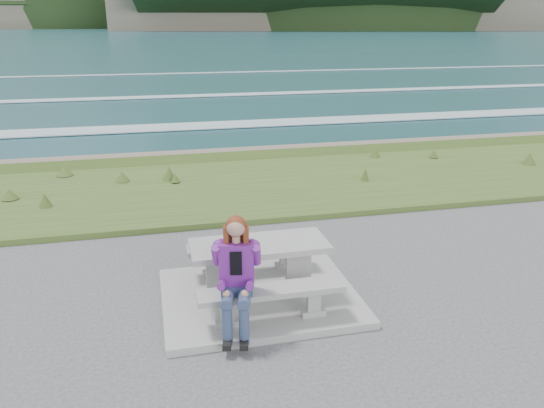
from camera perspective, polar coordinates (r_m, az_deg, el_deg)
The scene contains 9 objects.
concrete_slab at distance 7.31m, azimuth -1.34°, elevation -9.96°, with size 2.60×2.10×0.10m, color gray.
picnic_table at distance 7.02m, azimuth -1.38°, elevation -5.45°, with size 1.80×0.75×0.75m.
bench_landward at distance 6.52m, azimuth -0.08°, elevation -9.82°, with size 1.80×0.35×0.45m.
bench_seaward at distance 7.74m, azimuth -2.44°, elevation -4.91°, with size 1.80×0.35×0.45m.
grass_verge at distance 11.89m, azimuth -6.33°, elevation 1.39°, with size 160.00×4.50×0.22m, color #385720.
shore_drop at distance 14.66m, azimuth -7.76°, elevation 4.75°, with size 160.00×0.80×2.20m, color #65594B.
ocean at distance 31.82m, azimuth -10.82°, elevation 9.17°, with size 1600.00×1600.00×0.09m.
headland_range at distance 447.51m, azimuth 12.89°, elevation 19.55°, with size 729.83×363.95×226.52m.
seated_woman at distance 6.25m, azimuth -3.84°, elevation -9.46°, with size 0.53×0.76×1.41m.
Camera 1 is at (-1.29, -6.25, 3.61)m, focal length 35.00 mm.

